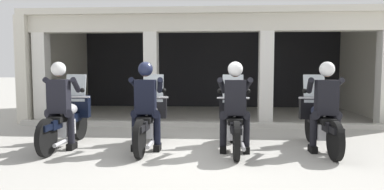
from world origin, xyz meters
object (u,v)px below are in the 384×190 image
object	(u,v)px
motorcycle_far_right	(320,122)
police_officer_center_right	(235,99)
motorcycle_center_right	(234,122)
motorcycle_far_left	(67,120)
police_officer_far_right	(326,99)
police_officer_far_left	(60,98)
motorcycle_center_left	(149,120)
police_officer_center_left	(146,98)

from	to	relation	value
motorcycle_far_right	police_officer_center_right	bearing A→B (deg)	-160.13
motorcycle_center_right	police_officer_center_right	distance (m)	0.52
motorcycle_far_left	police_officer_far_right	size ratio (longest dim) A/B	1.29
police_officer_center_right	motorcycle_far_right	xyz separation A→B (m)	(1.57, 0.39, -0.44)
motorcycle_far_left	motorcycle_far_right	distance (m)	4.70
motorcycle_far_left	police_officer_center_right	size ratio (longest dim) A/B	1.29
police_officer_far_left	motorcycle_center_left	distance (m)	1.65
police_officer_far_right	police_officer_far_left	bearing A→B (deg)	-173.13
police_officer_far_left	motorcycle_center_right	distance (m)	3.18
motorcycle_center_left	police_officer_center_right	size ratio (longest dim) A/B	1.29
motorcycle_far_left	motorcycle_center_right	distance (m)	3.13
motorcycle_center_left	police_officer_center_left	bearing A→B (deg)	-86.95
police_officer_center_right	motorcycle_far_right	distance (m)	1.67
motorcycle_center_right	police_officer_center_left	bearing A→B (deg)	-170.50
police_officer_center_right	motorcycle_far_right	world-z (taller)	police_officer_center_right
motorcycle_far_right	police_officer_far_right	bearing A→B (deg)	-84.28
police_officer_far_right	motorcycle_far_left	bearing A→B (deg)	-176.59
police_officer_far_left	police_officer_far_right	bearing A→B (deg)	5.29
motorcycle_far_left	police_officer_far_left	distance (m)	0.52
motorcycle_far_left	police_officer_far_left	size ratio (longest dim) A/B	1.29
motorcycle_center_left	motorcycle_center_right	bearing A→B (deg)	1.76
motorcycle_center_right	police_officer_center_right	xyz separation A→B (m)	(-0.00, -0.28, 0.44)
police_officer_far_left	motorcycle_far_right	size ratio (longest dim) A/B	0.78
motorcycle_center_left	police_officer_center_left	world-z (taller)	police_officer_center_left
motorcycle_far_left	police_officer_far_left	xyz separation A→B (m)	(-0.00, -0.28, 0.44)
police_officer_far_right	motorcycle_center_right	bearing A→B (deg)	179.44
motorcycle_far_left	police_officer_center_right	distance (m)	3.18
motorcycle_center_right	police_officer_far_right	bearing A→B (deg)	-5.78
motorcycle_far_left	police_officer_center_right	xyz separation A→B (m)	(3.13, -0.32, 0.44)
motorcycle_far_left	police_officer_center_right	bearing A→B (deg)	-1.34
motorcycle_center_left	motorcycle_center_right	distance (m)	1.57
motorcycle_center_left	police_officer_center_right	world-z (taller)	police_officer_center_right
police_officer_far_left	police_officer_far_right	distance (m)	4.70
police_officer_center_left	motorcycle_far_right	xyz separation A→B (m)	(3.13, 0.35, -0.44)
police_officer_center_left	police_officer_center_right	distance (m)	1.57
motorcycle_center_left	police_officer_center_left	size ratio (longest dim) A/B	1.29
motorcycle_center_left	motorcycle_center_right	world-z (taller)	same
motorcycle_center_right	motorcycle_far_right	bearing A→B (deg)	4.56
police_officer_far_left	motorcycle_center_left	world-z (taller)	police_officer_far_left
motorcycle_far_left	motorcycle_center_left	distance (m)	1.57
motorcycle_center_left	police_officer_center_left	xyz separation A→B (m)	(-0.00, -0.28, 0.44)
police_officer_center_right	motorcycle_far_right	bearing A→B (deg)	14.64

